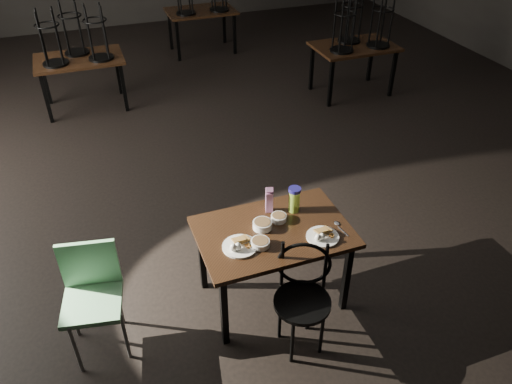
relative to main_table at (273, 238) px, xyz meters
name	(u,v)px	position (x,y,z in m)	size (l,w,h in m)	color
main_table	(273,238)	(0.00, 0.00, 0.00)	(1.20, 0.80, 0.75)	black
plate_left	(240,245)	(-0.31, -0.10, 0.10)	(0.27, 0.27, 0.09)	white
plate_right	(323,235)	(0.32, -0.21, 0.10)	(0.25, 0.25, 0.08)	white
bowl_near	(262,225)	(-0.07, 0.06, 0.11)	(0.15, 0.15, 0.06)	white
bowl_far	(279,218)	(0.09, 0.10, 0.11)	(0.13, 0.13, 0.05)	white
bowl_big	(260,243)	(-0.16, -0.13, 0.11)	(0.14, 0.14, 0.05)	white
juice_carton	(269,200)	(0.06, 0.25, 0.19)	(0.07, 0.07, 0.24)	#921A72
water_bottle	(294,199)	(0.25, 0.18, 0.19)	(0.13, 0.13, 0.22)	#A2D23D
spoon	(338,224)	(0.50, -0.12, 0.08)	(0.05, 0.20, 0.01)	silver
bentwood_chair	(303,290)	(0.05, -0.48, -0.14)	(0.48, 0.48, 0.90)	black
school_chair	(92,290)	(-1.42, 0.05, -0.12)	(0.49, 0.49, 0.91)	#73B381
bg_table_left	(78,56)	(-1.17, 4.39, 0.11)	(1.20, 0.80, 1.48)	black
bg_table_right	(355,44)	(2.70, 3.51, 0.11)	(1.20, 0.80, 1.48)	black
bg_table_far	(201,10)	(1.04, 6.04, 0.08)	(1.20, 0.80, 1.48)	black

